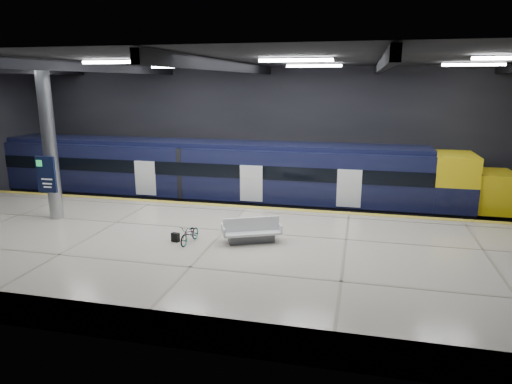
% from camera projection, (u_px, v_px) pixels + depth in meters
% --- Properties ---
extents(ground, '(30.00, 30.00, 0.00)m').
position_uv_depth(ground, '(232.00, 247.00, 20.29)').
color(ground, black).
rests_on(ground, ground).
extents(room_shell, '(30.10, 16.10, 8.05)m').
position_uv_depth(room_shell, '(230.00, 117.00, 18.95)').
color(room_shell, black).
rests_on(room_shell, ground).
extents(platform, '(30.00, 11.00, 1.10)m').
position_uv_depth(platform, '(214.00, 255.00, 17.80)').
color(platform, beige).
rests_on(platform, ground).
extents(safety_strip, '(30.00, 0.40, 0.01)m').
position_uv_depth(safety_strip, '(247.00, 207.00, 22.63)').
color(safety_strip, gold).
rests_on(safety_strip, platform).
extents(rails, '(30.00, 1.52, 0.16)m').
position_uv_depth(rails, '(259.00, 212.00, 25.48)').
color(rails, gray).
rests_on(rails, ground).
extents(train, '(29.40, 2.84, 3.79)m').
position_uv_depth(train, '(236.00, 176.00, 25.29)').
color(train, black).
rests_on(train, ground).
extents(bench, '(2.43, 1.76, 0.99)m').
position_uv_depth(bench, '(251.00, 233.00, 17.61)').
color(bench, '#595B60').
rests_on(bench, platform).
extents(bicycle, '(0.64, 1.43, 0.73)m').
position_uv_depth(bicycle, '(190.00, 234.00, 17.51)').
color(bicycle, '#99999E').
rests_on(bicycle, platform).
extents(pannier_bag, '(0.34, 0.25, 0.35)m').
position_uv_depth(pannier_bag, '(175.00, 237.00, 17.69)').
color(pannier_bag, black).
rests_on(pannier_bag, platform).
extents(info_column, '(0.90, 0.78, 6.90)m').
position_uv_depth(info_column, '(49.00, 145.00, 20.03)').
color(info_column, '#9EA0A5').
rests_on(info_column, platform).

